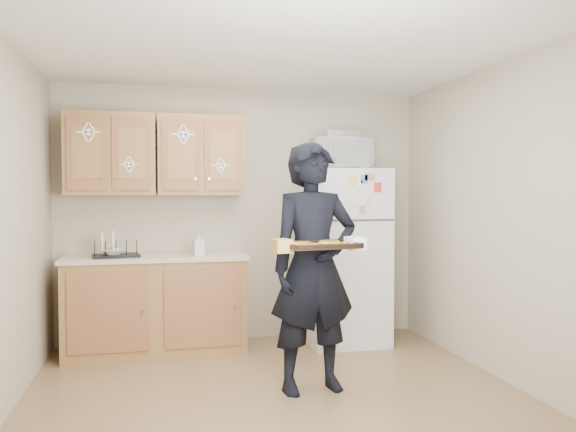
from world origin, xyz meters
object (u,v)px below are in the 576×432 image
(person, at_px, (314,267))
(dish_rack, at_px, (116,248))
(refrigerator, at_px, (344,256))
(microwave, at_px, (341,154))
(baking_tray, at_px, (320,246))

(person, relative_size, dish_rack, 4.63)
(refrigerator, bearing_deg, dish_rack, -179.20)
(person, bearing_deg, dish_rack, 132.57)
(refrigerator, distance_m, person, 1.42)
(refrigerator, bearing_deg, microwave, -135.66)
(refrigerator, height_order, dish_rack, refrigerator)
(dish_rack, bearing_deg, microwave, -0.55)
(refrigerator, relative_size, baking_tray, 3.47)
(refrigerator, distance_m, baking_tray, 1.72)
(refrigerator, relative_size, dish_rack, 4.27)
(refrigerator, xyz_separation_m, person, (-0.66, -1.25, 0.07))
(dish_rack, bearing_deg, refrigerator, 0.80)
(person, xyz_separation_m, baking_tray, (-0.04, -0.30, 0.18))
(microwave, bearing_deg, baking_tray, -114.32)
(dish_rack, bearing_deg, person, -39.40)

